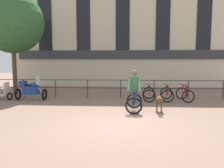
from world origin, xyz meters
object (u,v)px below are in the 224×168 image
dog (159,101)px  parked_bicycle_mid_right (185,94)px  parked_motorcycle (31,90)px  cyclist_with_bike (134,93)px  parked_bicycle_near_lamp (149,94)px  parked_bicycle_mid_left (167,94)px  parked_scooter (0,91)px

dog → parked_bicycle_mid_right: 3.18m
dog → parked_motorcycle: size_ratio=0.61×
parked_motorcycle → cyclist_with_bike: bearing=-110.3°
parked_bicycle_near_lamp → parked_bicycle_mid_right: size_ratio=1.01×
parked_bicycle_near_lamp → parked_bicycle_mid_left: size_ratio=0.98×
parked_bicycle_mid_right → cyclist_with_bike: bearing=38.1°
parked_scooter → parked_bicycle_near_lamp: bearing=-74.6°
cyclist_with_bike → parked_bicycle_mid_left: size_ratio=1.44×
parked_motorcycle → parked_scooter: size_ratio=1.21×
parked_motorcycle → parked_scooter: 1.76m
cyclist_with_bike → dog: bearing=-11.4°
parked_bicycle_near_lamp → parked_bicycle_mid_left: bearing=-175.7°
parked_motorcycle → parked_bicycle_mid_right: size_ratio=1.42×
parked_bicycle_mid_right → parked_scooter: parked_scooter is taller
cyclist_with_bike → parked_bicycle_near_lamp: size_ratio=1.47×
parked_motorcycle → parked_bicycle_mid_left: parked_motorcycle is taller
parked_bicycle_mid_left → parked_scooter: size_ratio=0.88×
dog → parked_bicycle_mid_right: bearing=65.8°
cyclist_with_bike → parked_scooter: (-7.23, 2.22, -0.30)m
parked_motorcycle → parked_bicycle_near_lamp: parked_motorcycle is taller
dog → parked_motorcycle: (-6.49, 2.41, 0.08)m
parked_bicycle_mid_left → parked_bicycle_mid_right: bearing=-173.4°
parked_bicycle_near_lamp → parked_motorcycle: bearing=6.6°
dog → parked_scooter: size_ratio=0.74×
parked_bicycle_mid_left → dog: bearing=80.0°
cyclist_with_bike → parked_scooter: cyclist_with_bike is taller
cyclist_with_bike → parked_bicycle_mid_right: 3.67m
dog → parked_bicycle_mid_right: parked_bicycle_mid_right is taller
parked_bicycle_near_lamp → parked_scooter: (-8.10, -0.18, 0.10)m
parked_bicycle_near_lamp → parked_scooter: bearing=5.6°
dog → parked_bicycle_near_lamp: parked_bicycle_near_lamp is taller
parked_bicycle_mid_right → parked_motorcycle: bearing=-1.3°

